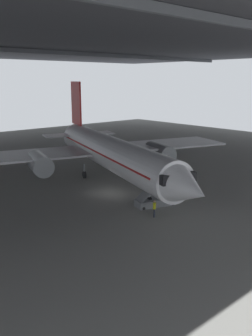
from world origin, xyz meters
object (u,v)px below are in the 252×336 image
Objects in this scene: airplane_main at (109,152)px; baggage_tug at (119,155)px; crew_worker_by_stairs at (154,208)px; boarding_stairs at (156,198)px.

baggage_tug is at bearing 44.22° from airplane_main.
airplane_main is 13.04m from baggage_tug.
crew_worker_by_stairs reaches higher than baggage_tug.
airplane_main is 14.97× the size of baggage_tug.
airplane_main is 7.85× the size of boarding_stairs.
crew_worker_by_stairs is (-4.81, -12.36, -2.62)m from airplane_main.
crew_worker_by_stairs is at bearing -137.79° from boarding_stairs.
crew_worker_by_stairs is 25.36m from baggage_tug.
airplane_main is 23.60× the size of crew_worker_by_stairs.
airplane_main reaches higher than crew_worker_by_stairs.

